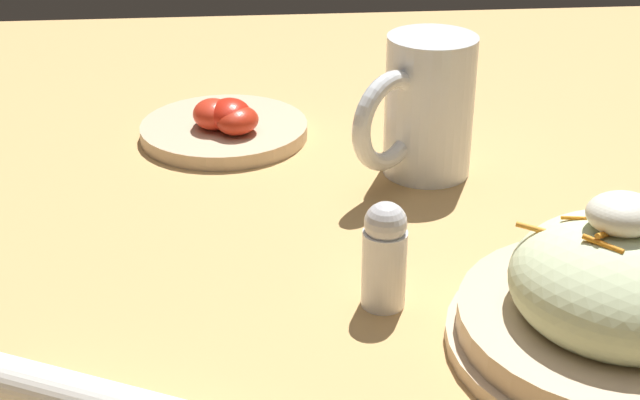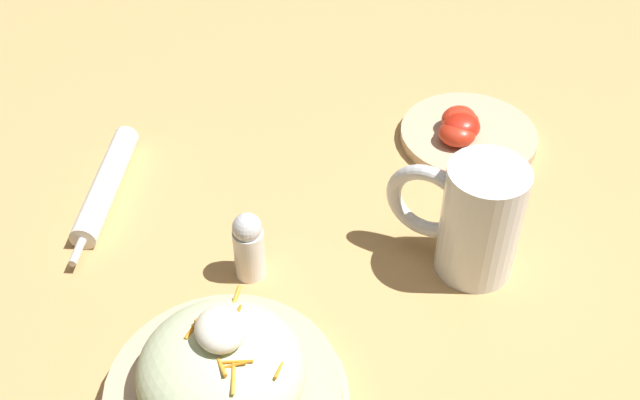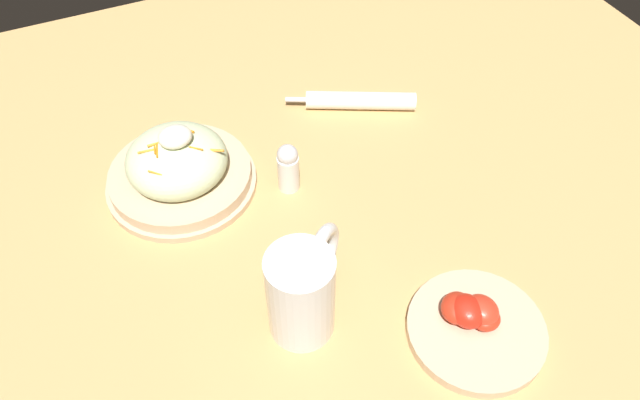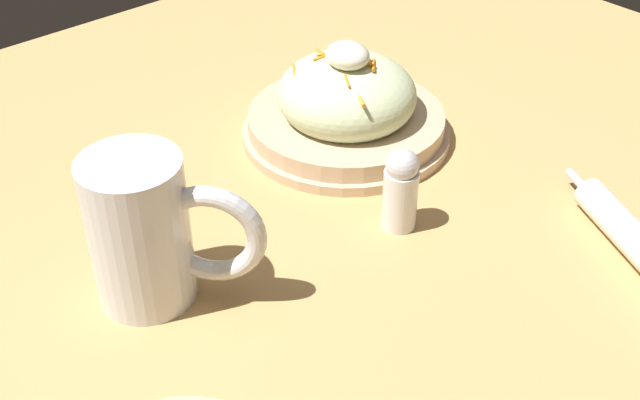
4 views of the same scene
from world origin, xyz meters
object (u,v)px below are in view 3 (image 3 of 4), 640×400
object	(u,v)px
salad_plate	(179,168)
tomato_plate	(474,324)
napkin_roll	(360,101)
salt_shaker	(288,167)
beer_mug	(303,294)

from	to	relation	value
salad_plate	tomato_plate	distance (m)	0.48
napkin_roll	salt_shaker	world-z (taller)	salt_shaker
tomato_plate	beer_mug	bearing A→B (deg)	152.10
napkin_roll	tomato_plate	distance (m)	0.46
napkin_roll	salt_shaker	size ratio (longest dim) A/B	2.50
tomato_plate	salt_shaker	size ratio (longest dim) A/B	2.09
salad_plate	salt_shaker	size ratio (longest dim) A/B	2.72
beer_mug	salt_shaker	world-z (taller)	beer_mug
salad_plate	tomato_plate	world-z (taller)	salad_plate
beer_mug	napkin_roll	bearing A→B (deg)	53.77
salad_plate	napkin_roll	distance (m)	0.34
salt_shaker	tomato_plate	bearing A→B (deg)	-70.05
beer_mug	salt_shaker	xyz separation A→B (m)	(0.07, 0.23, -0.02)
napkin_roll	salad_plate	bearing A→B (deg)	-171.06
napkin_roll	salt_shaker	bearing A→B (deg)	-146.10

